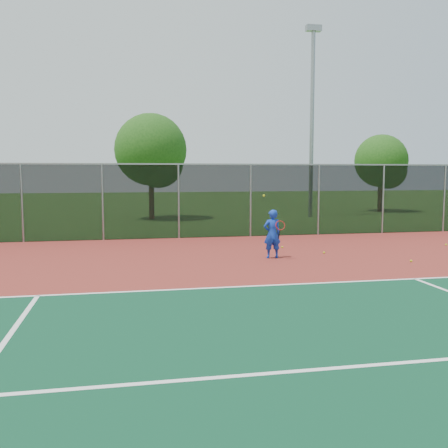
# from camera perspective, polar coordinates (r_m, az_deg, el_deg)

# --- Properties ---
(ground) EXTENTS (120.00, 120.00, 0.00)m
(ground) POSITION_cam_1_polar(r_m,az_deg,el_deg) (9.96, 20.33, -10.12)
(ground) COLOR #285518
(ground) RESTS_ON ground
(court_apron) EXTENTS (30.00, 20.00, 0.02)m
(court_apron) POSITION_cam_1_polar(r_m,az_deg,el_deg) (11.65, 15.18, -7.58)
(court_apron) COLOR maroon
(court_apron) RESTS_ON ground
(fence_back) EXTENTS (30.00, 0.06, 3.03)m
(fence_back) POSITION_cam_1_polar(r_m,az_deg,el_deg) (20.81, 3.05, 2.82)
(fence_back) COLOR black
(fence_back) RESTS_ON court_apron
(tennis_player) EXTENTS (0.59, 0.60, 1.99)m
(tennis_player) POSITION_cam_1_polar(r_m,az_deg,el_deg) (15.61, 5.53, -1.12)
(tennis_player) COLOR #1337B5
(tennis_player) RESTS_ON court_apron
(practice_ball_1) EXTENTS (0.07, 0.07, 0.07)m
(practice_ball_1) POSITION_cam_1_polar(r_m,az_deg,el_deg) (19.98, 24.03, -2.17)
(practice_ball_1) COLOR #B7CD17
(practice_ball_1) RESTS_ON court_apron
(practice_ball_2) EXTENTS (0.07, 0.07, 0.07)m
(practice_ball_2) POSITION_cam_1_polar(r_m,az_deg,el_deg) (17.78, 6.67, -2.64)
(practice_ball_2) COLOR #B7CD17
(practice_ball_2) RESTS_ON court_apron
(practice_ball_3) EXTENTS (0.07, 0.07, 0.07)m
(practice_ball_3) POSITION_cam_1_polar(r_m,az_deg,el_deg) (16.79, 11.36, -3.22)
(practice_ball_3) COLOR #B7CD17
(practice_ball_3) RESTS_ON court_apron
(practice_ball_5) EXTENTS (0.07, 0.07, 0.07)m
(practice_ball_5) POSITION_cam_1_polar(r_m,az_deg,el_deg) (15.95, 20.60, -3.97)
(practice_ball_5) COLOR #B7CD17
(practice_ball_5) RESTS_ON court_apron
(floodlight_n) EXTENTS (0.90, 0.40, 11.22)m
(floodlight_n) POSITION_cam_1_polar(r_m,az_deg,el_deg) (30.71, 10.03, 12.73)
(floodlight_n) COLOR gray
(floodlight_n) RESTS_ON ground
(tree_back_left) EXTENTS (4.11, 4.11, 6.03)m
(tree_back_left) POSITION_cam_1_polar(r_m,az_deg,el_deg) (28.92, -8.16, 8.04)
(tree_back_left) COLOR #3C2B15
(tree_back_left) RESTS_ON ground
(tree_back_mid) EXTENTS (3.58, 3.58, 5.26)m
(tree_back_mid) POSITION_cam_1_polar(r_m,az_deg,el_deg) (35.85, 17.69, 6.62)
(tree_back_mid) COLOR #3C2B15
(tree_back_mid) RESTS_ON ground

